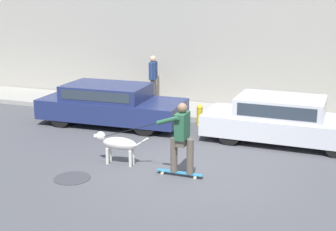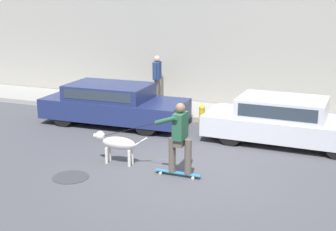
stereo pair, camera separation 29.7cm
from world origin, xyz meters
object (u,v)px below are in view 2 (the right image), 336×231
(fire_hydrant, at_px, (202,115))
(parked_car_0, at_px, (113,104))
(pedestrian_with_bag, at_px, (157,77))
(parked_car_1, at_px, (286,122))
(skateboarder, at_px, (180,136))
(dog, at_px, (117,143))

(fire_hydrant, bearing_deg, parked_car_0, -161.96)
(parked_car_0, distance_m, pedestrian_with_bag, 2.63)
(fire_hydrant, bearing_deg, parked_car_1, -17.75)
(skateboarder, height_order, pedestrian_with_bag, pedestrian_with_bag)
(dog, relative_size, pedestrian_with_bag, 0.83)
(dog, bearing_deg, parked_car_0, -62.45)
(dog, height_order, skateboarder, skateboarder)
(pedestrian_with_bag, distance_m, fire_hydrant, 2.89)
(parked_car_0, distance_m, fire_hydrant, 2.66)
(parked_car_1, height_order, pedestrian_with_bag, pedestrian_with_bag)
(parked_car_1, distance_m, dog, 4.50)
(skateboarder, bearing_deg, pedestrian_with_bag, -62.45)
(dog, bearing_deg, skateboarder, 171.03)
(parked_car_1, height_order, dog, parked_car_1)
(parked_car_0, bearing_deg, pedestrian_with_bag, 81.03)
(dog, xyz_separation_m, pedestrian_with_bag, (-1.35, 5.54, 0.54))
(parked_car_0, bearing_deg, dog, -62.32)
(skateboarder, distance_m, pedestrian_with_bag, 6.46)
(dog, distance_m, pedestrian_with_bag, 5.73)
(parked_car_0, relative_size, fire_hydrant, 6.87)
(parked_car_0, bearing_deg, skateboarder, -45.71)
(parked_car_1, relative_size, dog, 3.23)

